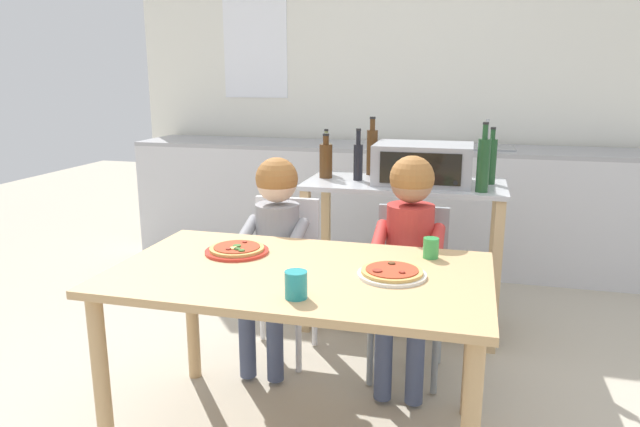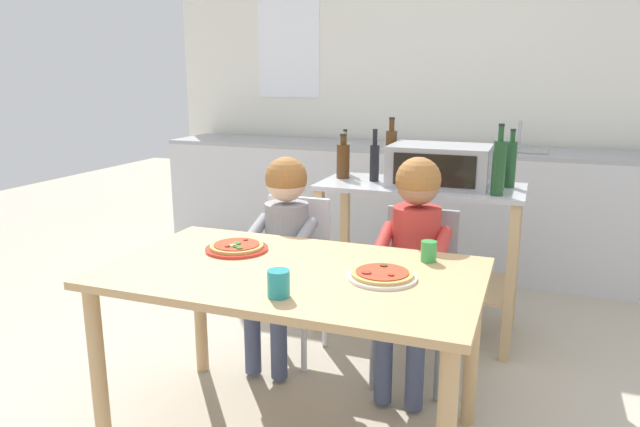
{
  "view_description": "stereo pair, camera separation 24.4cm",
  "coord_description": "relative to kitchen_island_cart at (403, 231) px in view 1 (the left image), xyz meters",
  "views": [
    {
      "loc": [
        0.6,
        -2.0,
        1.45
      ],
      "look_at": [
        0.0,
        0.3,
        0.88
      ],
      "focal_mm": 32.6,
      "sensor_mm": 36.0,
      "label": 1
    },
    {
      "loc": [
        0.84,
        -1.92,
        1.45
      ],
      "look_at": [
        0.0,
        0.3,
        0.88
      ],
      "focal_mm": 32.6,
      "sensor_mm": 36.0,
      "label": 2
    }
  ],
  "objects": [
    {
      "name": "dining_chair_right",
      "position": [
        0.1,
        -0.53,
        -0.09
      ],
      "size": [
        0.36,
        0.36,
        0.81
      ],
      "color": "gray",
      "rests_on": "ground"
    },
    {
      "name": "kitchen_island_cart",
      "position": [
        0.0,
        0.0,
        0.0
      ],
      "size": [
        1.11,
        0.54,
        0.86
      ],
      "color": "#B7BABF",
      "rests_on": "ground"
    },
    {
      "name": "pizza_plate_white",
      "position": [
        0.1,
        -1.2,
        0.17
      ],
      "size": [
        0.25,
        0.25,
        0.03
      ],
      "color": "white",
      "rests_on": "dining_table"
    },
    {
      "name": "pizza_plate_red_rimmed",
      "position": [
        -0.56,
        -1.08,
        0.17
      ],
      "size": [
        0.26,
        0.26,
        0.03
      ],
      "color": "red",
      "rests_on": "dining_table"
    },
    {
      "name": "kitchen_counter",
      "position": [
        -0.25,
        1.19,
        -0.11
      ],
      "size": [
        4.02,
        0.6,
        1.12
      ],
      "color": "silver",
      "rests_on": "ground"
    },
    {
      "name": "dining_table",
      "position": [
        -0.25,
        -1.22,
        0.06
      ],
      "size": [
        1.42,
        0.83,
        0.73
      ],
      "color": "tan",
      "rests_on": "ground"
    },
    {
      "name": "bottle_clear_vinegar",
      "position": [
        -0.22,
        0.2,
        0.43
      ],
      "size": [
        0.07,
        0.07,
        0.35
      ],
      "color": "#4C2D14",
      "rests_on": "kitchen_island_cart"
    },
    {
      "name": "drinking_cup_teal",
      "position": [
        -0.18,
        -1.49,
        0.2
      ],
      "size": [
        0.08,
        0.08,
        0.09
      ],
      "primitive_type": "cylinder",
      "color": "teal",
      "rests_on": "dining_table"
    },
    {
      "name": "child_in_red_shirt",
      "position": [
        0.1,
        -0.65,
        0.13
      ],
      "size": [
        0.32,
        0.42,
        1.07
      ],
      "color": "#424C6B",
      "rests_on": "ground"
    },
    {
      "name": "bottle_slim_sauce",
      "position": [
        -0.27,
        -0.0,
        0.4
      ],
      "size": [
        0.05,
        0.05,
        0.29
      ],
      "color": "black",
      "rests_on": "kitchen_island_cart"
    },
    {
      "name": "bottle_brown_beer",
      "position": [
        -0.49,
        0.16,
        0.39
      ],
      "size": [
        0.06,
        0.06,
        0.27
      ],
      "color": "olive",
      "rests_on": "kitchen_island_cart"
    },
    {
      "name": "dining_chair_left",
      "position": [
        -0.56,
        -0.5,
        -0.09
      ],
      "size": [
        0.36,
        0.36,
        0.81
      ],
      "color": "silver",
      "rests_on": "ground"
    },
    {
      "name": "toaster_oven",
      "position": [
        0.1,
        -0.0,
        0.39
      ],
      "size": [
        0.53,
        0.38,
        0.22
      ],
      "color": "#999BA0",
      "rests_on": "kitchen_island_cart"
    },
    {
      "name": "back_wall_tiled",
      "position": [
        -0.25,
        1.6,
        0.78
      ],
      "size": [
        4.47,
        0.13,
        2.7
      ],
      "color": "white",
      "rests_on": "ground"
    },
    {
      "name": "bottle_squat_spirits",
      "position": [
        -0.46,
        0.03,
        0.39
      ],
      "size": [
        0.08,
        0.08,
        0.26
      ],
      "color": "#4C2D14",
      "rests_on": "kitchen_island_cart"
    },
    {
      "name": "child_in_grey_shirt",
      "position": [
        -0.56,
        -0.61,
        0.11
      ],
      "size": [
        0.32,
        0.42,
        1.03
      ],
      "color": "#424C6B",
      "rests_on": "ground"
    },
    {
      "name": "bottle_dark_olive_oil",
      "position": [
        0.46,
        0.07,
        0.42
      ],
      "size": [
        0.06,
        0.06,
        0.31
      ],
      "color": "#1E4723",
      "rests_on": "kitchen_island_cart"
    },
    {
      "name": "drinking_cup_green",
      "position": [
        0.22,
        -0.94,
        0.19
      ],
      "size": [
        0.06,
        0.06,
        0.08
      ],
      "primitive_type": "cylinder",
      "color": "green",
      "rests_on": "dining_table"
    },
    {
      "name": "ground_plane",
      "position": [
        -0.25,
        -0.12,
        -0.57
      ],
      "size": [
        11.04,
        11.04,
        0.0
      ],
      "primitive_type": "plane",
      "color": "#B7AD99"
    },
    {
      "name": "bottle_tall_green_wine",
      "position": [
        0.41,
        -0.17,
        0.43
      ],
      "size": [
        0.06,
        0.06,
        0.36
      ],
      "color": "#1E4723",
      "rests_on": "kitchen_island_cart"
    }
  ]
}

